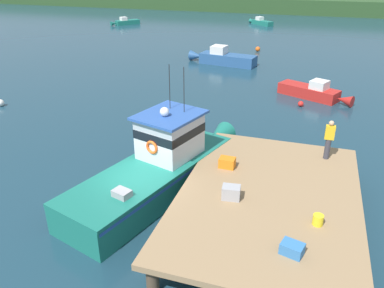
{
  "coord_description": "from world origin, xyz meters",
  "views": [
    {
      "loc": [
        5.7,
        -11.42,
        8.45
      ],
      "look_at": [
        1.2,
        2.6,
        1.4
      ],
      "focal_mm": 36.17,
      "sensor_mm": 36.0,
      "label": 1
    }
  ],
  "objects_px": {
    "crate_stack_near_edge": "(231,192)",
    "mooring_buoy_channel_marker": "(1,103)",
    "moored_boat_far_right": "(261,22)",
    "crate_single_far": "(227,163)",
    "bait_bucket": "(318,220)",
    "moored_boat_outer_mooring": "(223,58)",
    "crate_stack_mid_dock": "(292,249)",
    "mooring_buoy_outer": "(301,104)",
    "moored_boat_off_the_point": "(313,92)",
    "moored_boat_near_channel": "(126,22)",
    "deckhand_by_the_boat": "(329,139)",
    "mooring_buoy_inshore": "(258,49)",
    "main_fishing_boat": "(161,165)"
  },
  "relations": [
    {
      "from": "moored_boat_off_the_point",
      "to": "mooring_buoy_outer",
      "type": "bearing_deg",
      "value": -109.19
    },
    {
      "from": "main_fishing_boat",
      "to": "moored_boat_near_channel",
      "type": "xyz_separation_m",
      "value": [
        -21.16,
        38.96,
        -0.64
      ]
    },
    {
      "from": "moored_boat_off_the_point",
      "to": "mooring_buoy_channel_marker",
      "type": "xyz_separation_m",
      "value": [
        -18.84,
        -7.69,
        -0.22
      ]
    },
    {
      "from": "moored_boat_near_channel",
      "to": "mooring_buoy_outer",
      "type": "height_order",
      "value": "moored_boat_near_channel"
    },
    {
      "from": "moored_boat_far_right",
      "to": "crate_single_far",
      "type": "bearing_deg",
      "value": -83.06
    },
    {
      "from": "crate_stack_near_edge",
      "to": "mooring_buoy_channel_marker",
      "type": "height_order",
      "value": "crate_stack_near_edge"
    },
    {
      "from": "crate_stack_mid_dock",
      "to": "deckhand_by_the_boat",
      "type": "distance_m",
      "value": 6.24
    },
    {
      "from": "main_fishing_boat",
      "to": "crate_stack_mid_dock",
      "type": "height_order",
      "value": "main_fishing_boat"
    },
    {
      "from": "crate_stack_mid_dock",
      "to": "mooring_buoy_outer",
      "type": "distance_m",
      "value": 15.58
    },
    {
      "from": "mooring_buoy_outer",
      "to": "mooring_buoy_channel_marker",
      "type": "height_order",
      "value": "mooring_buoy_channel_marker"
    },
    {
      "from": "crate_single_far",
      "to": "mooring_buoy_channel_marker",
      "type": "distance_m",
      "value": 16.96
    },
    {
      "from": "crate_stack_mid_dock",
      "to": "main_fishing_boat",
      "type": "bearing_deg",
      "value": 144.23
    },
    {
      "from": "crate_stack_mid_dock",
      "to": "moored_boat_outer_mooring",
      "type": "bearing_deg",
      "value": 107.68
    },
    {
      "from": "crate_stack_mid_dock",
      "to": "mooring_buoy_outer",
      "type": "relative_size",
      "value": 1.71
    },
    {
      "from": "main_fishing_boat",
      "to": "mooring_buoy_channel_marker",
      "type": "bearing_deg",
      "value": 156.31
    },
    {
      "from": "moored_boat_outer_mooring",
      "to": "mooring_buoy_inshore",
      "type": "xyz_separation_m",
      "value": [
        2.1,
        6.17,
        -0.3
      ]
    },
    {
      "from": "main_fishing_boat",
      "to": "mooring_buoy_outer",
      "type": "distance_m",
      "value": 12.61
    },
    {
      "from": "moored_boat_far_right",
      "to": "crate_stack_mid_dock",
      "type": "bearing_deg",
      "value": -80.44
    },
    {
      "from": "moored_boat_off_the_point",
      "to": "moored_boat_outer_mooring",
      "type": "bearing_deg",
      "value": 137.46
    },
    {
      "from": "moored_boat_outer_mooring",
      "to": "moored_boat_near_channel",
      "type": "bearing_deg",
      "value": 135.92
    },
    {
      "from": "crate_stack_mid_dock",
      "to": "moored_boat_far_right",
      "type": "relative_size",
      "value": 0.16
    },
    {
      "from": "moored_boat_off_the_point",
      "to": "mooring_buoy_channel_marker",
      "type": "bearing_deg",
      "value": -157.79
    },
    {
      "from": "moored_boat_off_the_point",
      "to": "mooring_buoy_outer",
      "type": "height_order",
      "value": "moored_boat_off_the_point"
    },
    {
      "from": "deckhand_by_the_boat",
      "to": "crate_stack_near_edge",
      "type": "bearing_deg",
      "value": -126.97
    },
    {
      "from": "moored_boat_off_the_point",
      "to": "moored_boat_near_channel",
      "type": "distance_m",
      "value": 36.82
    },
    {
      "from": "moored_boat_near_channel",
      "to": "mooring_buoy_channel_marker",
      "type": "height_order",
      "value": "moored_boat_near_channel"
    },
    {
      "from": "crate_stack_near_edge",
      "to": "mooring_buoy_inshore",
      "type": "xyz_separation_m",
      "value": [
        -3.62,
        28.8,
        -1.19
      ]
    },
    {
      "from": "bait_bucket",
      "to": "moored_boat_far_right",
      "type": "bearing_deg",
      "value": 100.62
    },
    {
      "from": "crate_stack_near_edge",
      "to": "deckhand_by_the_boat",
      "type": "xyz_separation_m",
      "value": [
        3.02,
        4.01,
        0.63
      ]
    },
    {
      "from": "moored_boat_far_right",
      "to": "moored_boat_near_channel",
      "type": "bearing_deg",
      "value": -162.52
    },
    {
      "from": "crate_stack_mid_dock",
      "to": "bait_bucket",
      "type": "bearing_deg",
      "value": 67.65
    },
    {
      "from": "mooring_buoy_outer",
      "to": "moored_boat_far_right",
      "type": "bearing_deg",
      "value": 102.92
    },
    {
      "from": "bait_bucket",
      "to": "mooring_buoy_outer",
      "type": "height_order",
      "value": "bait_bucket"
    },
    {
      "from": "crate_single_far",
      "to": "mooring_buoy_inshore",
      "type": "relative_size",
      "value": 1.26
    },
    {
      "from": "bait_bucket",
      "to": "crate_single_far",
      "type": "bearing_deg",
      "value": 142.08
    },
    {
      "from": "mooring_buoy_inshore",
      "to": "main_fishing_boat",
      "type": "bearing_deg",
      "value": -89.19
    },
    {
      "from": "crate_single_far",
      "to": "deckhand_by_the_boat",
      "type": "height_order",
      "value": "deckhand_by_the_boat"
    },
    {
      "from": "moored_boat_outer_mooring",
      "to": "moored_boat_near_channel",
      "type": "relative_size",
      "value": 1.64
    },
    {
      "from": "deckhand_by_the_boat",
      "to": "moored_boat_near_channel",
      "type": "bearing_deg",
      "value": 126.75
    },
    {
      "from": "moored_boat_far_right",
      "to": "deckhand_by_the_boat",
      "type": "bearing_deg",
      "value": -77.99
    },
    {
      "from": "crate_single_far",
      "to": "moored_boat_off_the_point",
      "type": "bearing_deg",
      "value": 77.79
    },
    {
      "from": "deckhand_by_the_boat",
      "to": "mooring_buoy_inshore",
      "type": "relative_size",
      "value": 3.41
    },
    {
      "from": "bait_bucket",
      "to": "moored_boat_outer_mooring",
      "type": "distance_m",
      "value": 24.76
    },
    {
      "from": "bait_bucket",
      "to": "crate_stack_near_edge",
      "type": "bearing_deg",
      "value": 168.04
    },
    {
      "from": "crate_stack_mid_dock",
      "to": "moored_boat_near_channel",
      "type": "relative_size",
      "value": 0.16
    },
    {
      "from": "bait_bucket",
      "to": "moored_boat_outer_mooring",
      "type": "relative_size",
      "value": 0.05
    },
    {
      "from": "moored_boat_near_channel",
      "to": "main_fishing_boat",
      "type": "bearing_deg",
      "value": -61.49
    },
    {
      "from": "crate_stack_near_edge",
      "to": "mooring_buoy_inshore",
      "type": "relative_size",
      "value": 1.26
    },
    {
      "from": "deckhand_by_the_boat",
      "to": "mooring_buoy_outer",
      "type": "height_order",
      "value": "deckhand_by_the_boat"
    },
    {
      "from": "crate_single_far",
      "to": "bait_bucket",
      "type": "bearing_deg",
      "value": -37.92
    }
  ]
}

